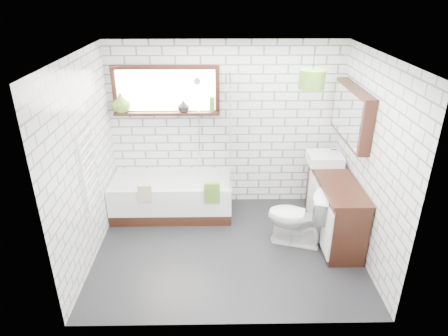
{
  "coord_description": "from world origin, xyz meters",
  "views": [
    {
      "loc": [
        -0.12,
        -4.34,
        3.21
      ],
      "look_at": [
        -0.04,
        0.25,
        1.06
      ],
      "focal_mm": 32.0,
      "sensor_mm": 36.0,
      "label": 1
    }
  ],
  "objects_px": {
    "toilet": "(297,217)",
    "pendant": "(312,79)",
    "bathtub": "(172,196)",
    "vanity": "(334,207)",
    "basin": "(325,158)"
  },
  "relations": [
    {
      "from": "bathtub",
      "to": "vanity",
      "type": "xyz_separation_m",
      "value": [
        2.27,
        -0.6,
        0.15
      ]
    },
    {
      "from": "bathtub",
      "to": "basin",
      "type": "xyz_separation_m",
      "value": [
        2.21,
        -0.1,
        0.64
      ]
    },
    {
      "from": "bathtub",
      "to": "toilet",
      "type": "xyz_separation_m",
      "value": [
        1.73,
        -0.79,
        0.11
      ]
    },
    {
      "from": "vanity",
      "to": "basin",
      "type": "bearing_deg",
      "value": 96.84
    },
    {
      "from": "toilet",
      "to": "pendant",
      "type": "distance_m",
      "value": 1.79
    },
    {
      "from": "pendant",
      "to": "toilet",
      "type": "bearing_deg",
      "value": -106.41
    },
    {
      "from": "basin",
      "to": "pendant",
      "type": "relative_size",
      "value": 1.45
    },
    {
      "from": "bathtub",
      "to": "basin",
      "type": "bearing_deg",
      "value": -2.5
    },
    {
      "from": "bathtub",
      "to": "pendant",
      "type": "xyz_separation_m",
      "value": [
        1.87,
        -0.29,
        1.82
      ]
    },
    {
      "from": "basin",
      "to": "vanity",
      "type": "bearing_deg",
      "value": -83.16
    },
    {
      "from": "bathtub",
      "to": "vanity",
      "type": "distance_m",
      "value": 2.35
    },
    {
      "from": "vanity",
      "to": "toilet",
      "type": "height_order",
      "value": "vanity"
    },
    {
      "from": "vanity",
      "to": "basin",
      "type": "relative_size",
      "value": 3.18
    },
    {
      "from": "bathtub",
      "to": "pendant",
      "type": "bearing_deg",
      "value": -8.87
    },
    {
      "from": "vanity",
      "to": "pendant",
      "type": "distance_m",
      "value": 1.74
    }
  ]
}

